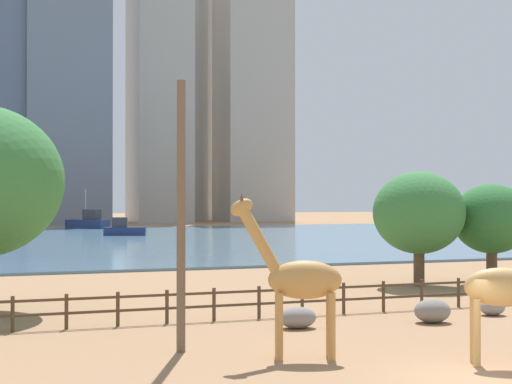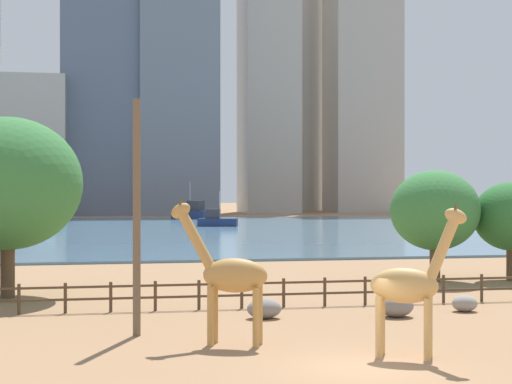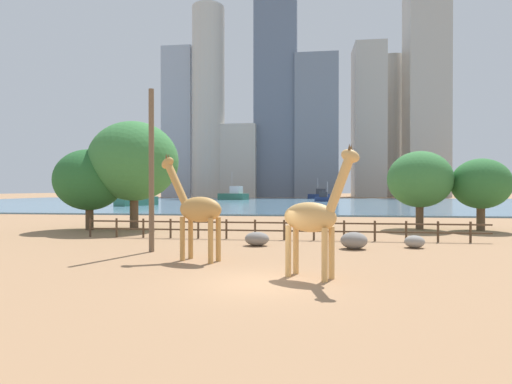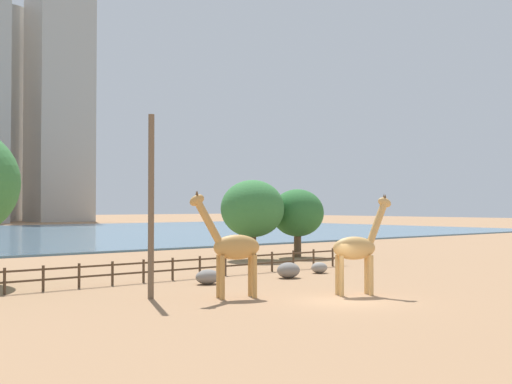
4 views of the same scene
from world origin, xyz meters
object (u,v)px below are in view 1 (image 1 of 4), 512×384
object	(u,v)px
giraffe_tall	(508,286)
boulder_near_fence	(298,318)
tree_right_tall	(419,213)
boulder_small	(492,307)
utility_pole	(181,216)
boat_sailboat	(124,229)
boulder_by_pole	(432,311)
giraffe_companion	(298,279)
boat_tug	(88,222)
tree_left_large	(492,219)

from	to	relation	value
giraffe_tall	boulder_near_fence	distance (m)	8.89
boulder_near_fence	tree_right_tall	distance (m)	16.73
giraffe_tall	boulder_small	size ratio (longest dim) A/B	4.42
utility_pole	boat_sailboat	bearing A→B (deg)	80.41
boat_sailboat	utility_pole	bearing A→B (deg)	-83.62
boulder_near_fence	boulder_by_pole	size ratio (longest dim) A/B	0.97
boulder_near_fence	boulder_by_pole	world-z (taller)	boulder_by_pole
giraffe_companion	utility_pole	xyz separation A→B (m)	(-3.05, 2.23, 1.90)
giraffe_companion	giraffe_tall	bearing A→B (deg)	170.88
utility_pole	boat_tug	world-z (taller)	utility_pole
giraffe_companion	boulder_small	size ratio (longest dim) A/B	4.52
giraffe_tall	boat_tug	world-z (taller)	boat_tug
tree_right_tall	boulder_small	bearing A→B (deg)	-106.81
giraffe_companion	boat_tug	xyz separation A→B (m)	(9.69, 108.61, -1.10)
giraffe_companion	boat_sailboat	world-z (taller)	boat_sailboat
giraffe_tall	boat_sailboat	world-z (taller)	boat_sailboat
boulder_near_fence	boulder_small	distance (m)	8.89
boulder_small	boat_tug	xyz separation A→B (m)	(-1.39, 103.28, 0.92)
utility_pole	boat_tug	bearing A→B (deg)	83.17
boulder_near_fence	boulder_by_pole	distance (m)	5.49
utility_pole	tree_left_large	size ratio (longest dim) A/B	1.50
boulder_small	giraffe_tall	bearing A→B (deg)	-124.82
giraffe_tall	utility_pole	distance (m)	10.04
boulder_near_fence	tree_left_large	xyz separation A→B (m)	(16.66, 10.48, 3.30)
giraffe_companion	tree_right_tall	bearing A→B (deg)	-111.06
boulder_by_pole	boat_tug	world-z (taller)	boat_tug
boat_sailboat	boat_tug	size ratio (longest dim) A/B	0.83
boulder_by_pole	tree_left_large	xyz separation A→B (m)	(11.20, 11.09, 3.23)
giraffe_tall	boulder_small	xyz separation A→B (m)	(5.81, 8.35, -1.93)
giraffe_tall	boat_sailboat	bearing A→B (deg)	114.33
boulder_near_fence	tree_left_large	world-z (taller)	tree_left_large
boulder_small	tree_right_tall	bearing A→B (deg)	73.19
giraffe_tall	giraffe_companion	distance (m)	6.08
giraffe_companion	utility_pole	size ratio (longest dim) A/B	0.58
boulder_by_pole	tree_right_tall	distance (m)	13.80
giraffe_companion	tree_right_tall	size ratio (longest dim) A/B	0.78
tree_right_tall	boulder_by_pole	bearing A→B (deg)	-120.03
utility_pole	tree_right_tall	world-z (taller)	utility_pole
giraffe_companion	boulder_near_fence	xyz separation A→B (m)	(2.20, 5.10, -1.98)
tree_left_large	tree_right_tall	xyz separation A→B (m)	(-4.54, 0.45, 0.37)
giraffe_tall	tree_right_tall	xyz separation A→B (m)	(9.04, 19.06, 1.79)
boulder_near_fence	boat_sailboat	xyz separation A→B (m)	(8.03, 75.69, 0.61)
giraffe_companion	boat_sailboat	distance (m)	81.45
boulder_small	boulder_by_pole	bearing A→B (deg)	-166.46
boulder_by_pole	boulder_small	distance (m)	3.53
boulder_small	boat_sailboat	xyz separation A→B (m)	(-0.86, 75.47, 0.66)
giraffe_companion	tree_right_tall	xyz separation A→B (m)	(14.32, 16.03, 1.70)
giraffe_tall	giraffe_companion	xyz separation A→B (m)	(-5.28, 3.03, 0.10)
boulder_near_fence	boat_tug	size ratio (longest dim) A/B	0.21
giraffe_tall	boulder_by_pole	size ratio (longest dim) A/B	3.34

